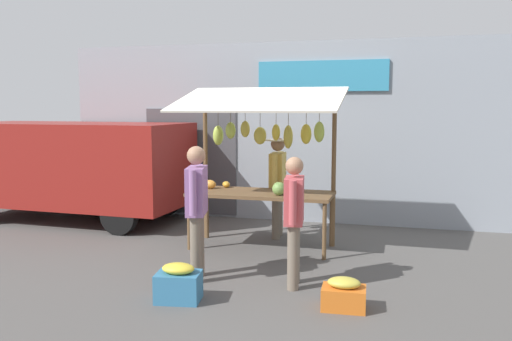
% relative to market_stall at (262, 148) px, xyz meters
% --- Properties ---
extents(ground_plane, '(40.00, 40.00, 0.00)m').
position_rel_market_stall_xyz_m(ground_plane, '(-0.01, 0.06, -1.56)').
color(ground_plane, '#514F4C').
extents(street_backdrop, '(9.00, 0.30, 3.40)m').
position_rel_market_stall_xyz_m(street_backdrop, '(0.03, -2.14, 0.14)').
color(street_backdrop, '#8C939E').
rests_on(street_backdrop, ground).
extents(market_stall, '(2.50, 1.46, 2.50)m').
position_rel_market_stall_xyz_m(market_stall, '(0.00, 0.00, 0.00)').
color(market_stall, brown).
rests_on(market_stall, ground).
extents(vendor_with_sunhat, '(0.44, 0.71, 1.69)m').
position_rel_market_stall_xyz_m(vendor_with_sunhat, '(-0.09, -0.69, -0.55)').
color(vendor_with_sunhat, '#726656').
rests_on(vendor_with_sunhat, ground).
extents(shopper_with_ponytail, '(0.33, 0.70, 1.70)m').
position_rel_market_stall_xyz_m(shopper_with_ponytail, '(0.39, 1.74, -0.56)').
color(shopper_with_ponytail, '#726656').
rests_on(shopper_with_ponytail, ground).
extents(shopper_in_striped_shirt, '(0.28, 0.68, 1.59)m').
position_rel_market_stall_xyz_m(shopper_in_striped_shirt, '(-0.85, 1.68, -0.64)').
color(shopper_in_striped_shirt, '#726656').
rests_on(shopper_in_striped_shirt, ground).
extents(parked_van, '(4.46, 2.00, 1.88)m').
position_rel_market_stall_xyz_m(parked_van, '(4.19, -1.03, -0.43)').
color(parked_van, maroon).
rests_on(parked_van, ground).
extents(produce_crate_near, '(0.49, 0.36, 0.35)m').
position_rel_market_stall_xyz_m(produce_crate_near, '(-1.52, 2.27, -1.39)').
color(produce_crate_near, '#D1661E').
rests_on(produce_crate_near, ground).
extents(produce_crate_side, '(0.55, 0.44, 0.44)m').
position_rel_market_stall_xyz_m(produce_crate_side, '(0.31, 2.53, -1.35)').
color(produce_crate_side, teal).
rests_on(produce_crate_side, ground).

